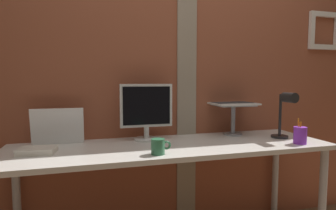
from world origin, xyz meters
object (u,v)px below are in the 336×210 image
Objects in this scene: laptop at (229,96)px; coffee_mug at (158,146)px; desk_lamp at (285,110)px; monitor at (146,109)px; pen_cup at (300,135)px; whiteboard_panel at (58,126)px.

laptop reaches higher than coffee_mug.
desk_lamp is at bearing 9.02° from coffee_mug.
monitor is 1.04m from pen_cup.
desk_lamp is 1.99× the size of pen_cup.
pen_cup is at bearing -59.68° from laptop.
coffee_mug is (-0.96, -0.00, -0.01)m from pen_cup.
monitor reaches higher than whiteboard_panel.
pen_cup is (0.95, -0.39, -0.16)m from monitor.
coffee_mug is (-0.96, -0.15, -0.16)m from desk_lamp.
desk_lamp is at bearing 89.24° from pen_cup.
monitor is 3.41× the size of coffee_mug.
laptop reaches higher than whiteboard_panel.
laptop is at bearing 120.32° from pen_cup.
whiteboard_panel is 1.94× the size of pen_cup.
laptop is at bearing 131.17° from desk_lamp.
monitor is 1.21× the size of whiteboard_panel.
pen_cup is at bearing -15.14° from whiteboard_panel.
monitor is at bearing 88.42° from coffee_mug.
desk_lamp is at bearing -48.83° from laptop.
whiteboard_panel is 2.82× the size of coffee_mug.
monitor is 0.43m from coffee_mug.
coffee_mug is at bearing -170.98° from desk_lamp.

